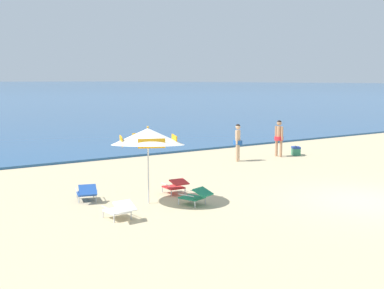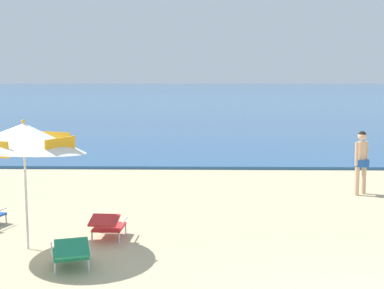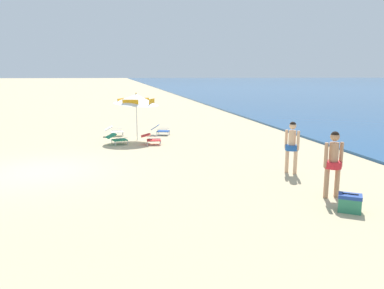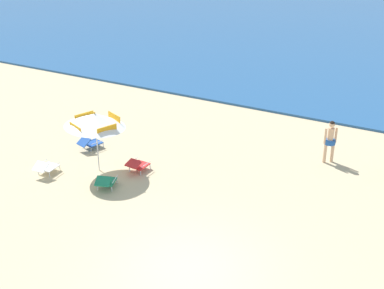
# 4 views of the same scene
# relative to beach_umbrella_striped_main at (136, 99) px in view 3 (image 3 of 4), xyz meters

# --- Properties ---
(ground_plane) EXTENTS (800.00, 800.00, 0.00)m
(ground_plane) POSITION_rel_beach_umbrella_striped_main_xyz_m (5.30, -3.34, -1.92)
(ground_plane) COLOR tan
(beach_umbrella_striped_main) EXTENTS (2.93, 2.93, 2.24)m
(beach_umbrella_striped_main) POSITION_rel_beach_umbrella_striped_main_xyz_m (0.00, 0.00, 0.00)
(beach_umbrella_striped_main) COLOR silver
(beach_umbrella_striped_main) RESTS_ON ground
(lounge_chair_under_umbrella) EXTENTS (0.78, 0.99, 0.51)m
(lounge_chair_under_umbrella) POSITION_rel_beach_umbrella_striped_main_xyz_m (0.99, -0.94, -1.65)
(lounge_chair_under_umbrella) COLOR #1E7F56
(lounge_chair_under_umbrella) RESTS_ON ground
(lounge_chair_beside_umbrella) EXTENTS (0.61, 0.88, 0.49)m
(lounge_chair_beside_umbrella) POSITION_rel_beach_umbrella_striped_main_xyz_m (1.27, 0.54, -1.64)
(lounge_chair_beside_umbrella) COLOR red
(lounge_chair_beside_umbrella) RESTS_ON ground
(lounge_chair_facing_sea) EXTENTS (0.77, 1.01, 0.53)m
(lounge_chair_facing_sea) POSITION_rel_beach_umbrella_striped_main_xyz_m (-1.35, 1.24, -1.65)
(lounge_chair_facing_sea) COLOR #1E4799
(lounge_chair_facing_sea) RESTS_ON ground
(lounge_chair_spare_folded) EXTENTS (0.61, 0.92, 0.52)m
(lounge_chair_spare_folded) POSITION_rel_beach_umbrella_striped_main_xyz_m (-1.46, -1.08, -1.65)
(lounge_chair_spare_folded) COLOR white
(lounge_chair_spare_folded) RESTS_ON ground
(person_standing_near_shore) EXTENTS (0.41, 0.50, 1.67)m
(person_standing_near_shore) POSITION_rel_beach_umbrella_striped_main_xyz_m (9.36, 4.34, -0.95)
(person_standing_near_shore) COLOR tan
(person_standing_near_shore) RESTS_ON ground
(person_standing_beside) EXTENTS (0.40, 0.40, 1.62)m
(person_standing_beside) POSITION_rel_beach_umbrella_striped_main_xyz_m (6.97, 4.40, -0.99)
(person_standing_beside) COLOR #D8A87F
(person_standing_beside) RESTS_ON ground
(cooler_box) EXTENTS (0.56, 0.61, 0.43)m
(cooler_box) POSITION_rel_beach_umbrella_striped_main_xyz_m (10.34, 4.20, -1.72)
(cooler_box) COLOR #2D7F5B
(cooler_box) RESTS_ON ground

